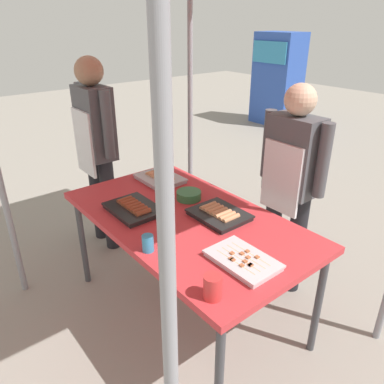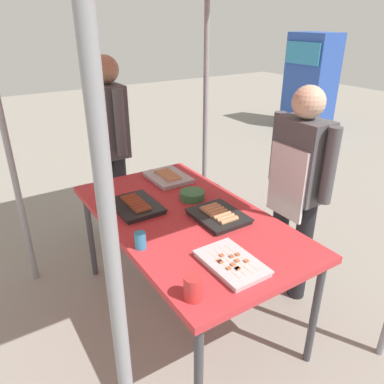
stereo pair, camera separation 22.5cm
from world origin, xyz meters
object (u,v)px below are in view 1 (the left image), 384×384
Objects in this scene: tray_pork_links at (219,214)px; vendor_woman at (291,176)px; drink_cup_near_edge at (148,243)px; tray_meat_skewers at (243,260)px; tray_grilled_sausages at (160,178)px; condiment_bowl at (189,195)px; stall_table at (186,224)px; tray_spring_rolls at (134,208)px; drink_cup_by_wok at (213,287)px; customer_nearby at (96,141)px; neighbor_stall_left at (277,79)px.

tray_pork_links is 0.23× the size of vendor_woman.
vendor_woman is at bearing 89.04° from drink_cup_near_edge.
tray_meat_skewers is 0.48m from tray_pork_links.
condiment_bowl reaches higher than tray_grilled_sausages.
stall_table is 4.76× the size of tray_pork_links.
tray_grilled_sausages is 0.98× the size of tray_spring_rolls.
vendor_woman reaches higher than tray_meat_skewers.
drink_cup_by_wok is at bearing -9.26° from tray_spring_rolls.
customer_nearby is at bearing 177.61° from tray_meat_skewers.
tray_spring_rolls is 3.11× the size of drink_cup_by_wok.
tray_grilled_sausages is at bearing 160.94° from stall_table.
tray_meat_skewers is at bearing -13.57° from tray_grilled_sausages.
vendor_woman is 1.55m from customer_nearby.
customer_nearby reaches higher than tray_meat_skewers.
tray_grilled_sausages is at bearing 141.55° from drink_cup_near_edge.
tray_spring_rolls is at bearing -170.46° from tray_meat_skewers.
neighbor_stall_left is at bearing 122.69° from drink_cup_near_edge.
tray_pork_links is (0.69, -0.04, 0.00)m from tray_grilled_sausages.
vendor_woman is at bearing 29.66° from customer_nearby.
tray_grilled_sausages is 0.22× the size of customer_nearby.
stall_table is at bearing 0.23° from customer_nearby.
condiment_bowl reaches higher than tray_pork_links.
tray_grilled_sausages is 0.98× the size of tray_meat_skewers.
neighbor_stall_left is (-3.07, 4.30, 0.04)m from tray_pork_links.
drink_cup_by_wok is 0.08× the size of vendor_woman.
neighbor_stall_left is (-3.49, 4.53, 0.05)m from tray_meat_skewers.
vendor_woman is at bearing -49.77° from neighbor_stall_left.
condiment_bowl is (-0.31, 0.01, 0.01)m from tray_pork_links.
drink_cup_by_wok is (0.48, 0.02, 0.01)m from drink_cup_near_edge.
condiment_bowl is (-0.73, 0.24, 0.01)m from tray_meat_skewers.
drink_cup_near_edge is at bearing -38.45° from tray_grilled_sausages.
customer_nearby is 4.80m from neighbor_stall_left.
customer_nearby reaches higher than tray_grilled_sausages.
stall_table is 1.07× the size of vendor_woman.
stall_table is at bearing 150.91° from drink_cup_by_wok.
tray_meat_skewers is 0.92m from vendor_woman.
tray_grilled_sausages is at bearing 126.22° from tray_spring_rolls.
tray_pork_links is 2.95× the size of drink_cup_by_wok.
tray_grilled_sausages is 1.32m from drink_cup_by_wok.
tray_spring_rolls is 0.46m from drink_cup_near_edge.
stall_table is 14.04× the size of drink_cup_by_wok.
stall_table is 0.59m from tray_grilled_sausages.
condiment_bowl is 5.10m from neighbor_stall_left.
tray_grilled_sausages is 3.03× the size of drink_cup_by_wok.
tray_meat_skewers is 1.00× the size of tray_spring_rolls.
stall_table is at bearing -132.08° from tray_pork_links.
drink_cup_near_edge reaches higher than tray_grilled_sausages.
stall_table is 0.99× the size of neighbor_stall_left.
tray_grilled_sausages is at bearing -60.79° from neighbor_stall_left.
neighbor_stall_left is at bearing 125.53° from tray_pork_links.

